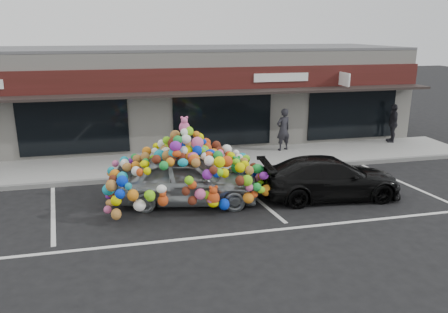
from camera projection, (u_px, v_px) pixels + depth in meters
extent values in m
plane|color=black|center=(165.00, 206.00, 13.07)|extent=(90.00, 90.00, 0.00)
cube|color=silver|center=(146.00, 96.00, 20.44)|extent=(24.00, 6.00, 4.20)
cube|color=#59595B|center=(144.00, 49.00, 19.84)|extent=(24.00, 6.00, 0.12)
cube|color=#3A140F|center=(149.00, 80.00, 17.27)|extent=(24.00, 0.18, 0.90)
cube|color=black|center=(150.00, 95.00, 16.92)|extent=(24.00, 1.20, 0.10)
cube|color=white|center=(344.00, 79.00, 18.61)|extent=(0.08, 0.95, 0.55)
cube|color=white|center=(281.00, 77.00, 18.33)|extent=(2.40, 0.04, 0.35)
cube|color=black|center=(74.00, 126.00, 17.15)|extent=(4.20, 0.12, 2.30)
cube|color=black|center=(223.00, 119.00, 18.43)|extent=(4.20, 0.12, 2.30)
cube|color=black|center=(352.00, 113.00, 19.71)|extent=(4.20, 0.12, 2.30)
cube|color=gray|center=(155.00, 165.00, 16.79)|extent=(26.00, 3.00, 0.15)
cube|color=slate|center=(158.00, 177.00, 15.39)|extent=(26.00, 0.18, 0.16)
cube|color=silver|center=(53.00, 213.00, 12.57)|extent=(0.73, 4.37, 0.01)
cube|color=silver|center=(253.00, 196.00, 13.86)|extent=(0.73, 4.37, 0.01)
cube|color=silver|center=(403.00, 183.00, 15.01)|extent=(0.73, 4.37, 0.01)
cube|color=silver|center=(251.00, 232.00, 11.34)|extent=(14.00, 0.12, 0.01)
imported|color=#999CA3|center=(187.00, 179.00, 13.16)|extent=(2.54, 4.59, 1.48)
ellipsoid|color=#FA5B1E|center=(186.00, 138.00, 12.80)|extent=(1.63, 2.04, 1.11)
sphere|color=#D8DF00|center=(237.00, 167.00, 13.25)|extent=(0.34, 0.34, 0.34)
sphere|color=#0B52FF|center=(213.00, 194.00, 12.45)|extent=(0.36, 0.36, 0.36)
sphere|color=green|center=(158.00, 176.00, 13.91)|extent=(0.30, 0.30, 0.30)
sphere|color=pink|center=(186.00, 121.00, 12.66)|extent=(0.32, 0.32, 0.32)
sphere|color=orange|center=(143.00, 170.00, 12.88)|extent=(0.30, 0.30, 0.30)
imported|color=black|center=(330.00, 178.00, 13.58)|extent=(2.17, 4.54, 1.28)
imported|color=#232428|center=(283.00, 129.00, 18.34)|extent=(0.74, 0.59, 1.78)
imported|color=black|center=(393.00, 123.00, 19.71)|extent=(1.10, 0.76, 1.74)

